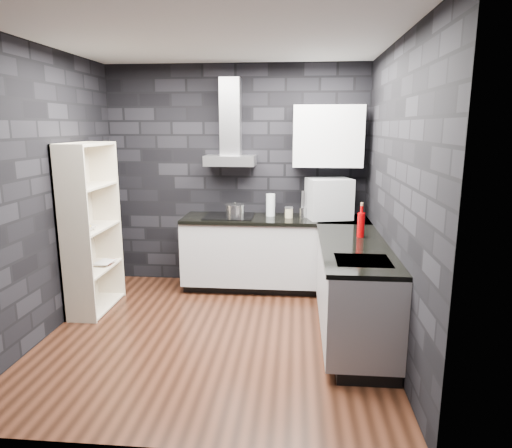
# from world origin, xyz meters

# --- Properties ---
(ground) EXTENTS (3.20, 3.20, 0.00)m
(ground) POSITION_xyz_m (0.00, 0.00, 0.00)
(ground) COLOR #3E1F13
(ceiling) EXTENTS (3.20, 3.20, 0.00)m
(ceiling) POSITION_xyz_m (0.00, 0.00, 2.70)
(ceiling) COLOR silver
(wall_back) EXTENTS (3.20, 0.05, 2.70)m
(wall_back) POSITION_xyz_m (0.00, 1.62, 1.35)
(wall_back) COLOR black
(wall_back) RESTS_ON ground
(wall_front) EXTENTS (3.20, 0.05, 2.70)m
(wall_front) POSITION_xyz_m (0.00, -1.62, 1.35)
(wall_front) COLOR black
(wall_front) RESTS_ON ground
(wall_left) EXTENTS (0.05, 3.20, 2.70)m
(wall_left) POSITION_xyz_m (-1.62, 0.00, 1.35)
(wall_left) COLOR black
(wall_left) RESTS_ON ground
(wall_right) EXTENTS (0.05, 3.20, 2.70)m
(wall_right) POSITION_xyz_m (1.62, 0.00, 1.35)
(wall_right) COLOR black
(wall_right) RESTS_ON ground
(toekick_back) EXTENTS (2.18, 0.50, 0.10)m
(toekick_back) POSITION_xyz_m (0.50, 1.34, 0.05)
(toekick_back) COLOR black
(toekick_back) RESTS_ON ground
(toekick_right) EXTENTS (0.50, 1.78, 0.10)m
(toekick_right) POSITION_xyz_m (1.34, 0.10, 0.05)
(toekick_right) COLOR black
(toekick_right) RESTS_ON ground
(counter_back_cab) EXTENTS (2.20, 0.60, 0.76)m
(counter_back_cab) POSITION_xyz_m (0.50, 1.30, 0.48)
(counter_back_cab) COLOR #B6B6BA
(counter_back_cab) RESTS_ON ground
(counter_right_cab) EXTENTS (0.60, 1.80, 0.76)m
(counter_right_cab) POSITION_xyz_m (1.30, 0.10, 0.48)
(counter_right_cab) COLOR #B6B6BA
(counter_right_cab) RESTS_ON ground
(counter_back_top) EXTENTS (2.20, 0.62, 0.04)m
(counter_back_top) POSITION_xyz_m (0.50, 1.29, 0.88)
(counter_back_top) COLOR black
(counter_back_top) RESTS_ON counter_back_cab
(counter_right_top) EXTENTS (0.62, 1.80, 0.04)m
(counter_right_top) POSITION_xyz_m (1.29, 0.10, 0.88)
(counter_right_top) COLOR black
(counter_right_top) RESTS_ON counter_right_cab
(counter_corner_top) EXTENTS (0.62, 0.62, 0.04)m
(counter_corner_top) POSITION_xyz_m (1.30, 1.30, 0.88)
(counter_corner_top) COLOR black
(counter_corner_top) RESTS_ON counter_right_cab
(hood_body) EXTENTS (0.60, 0.34, 0.12)m
(hood_body) POSITION_xyz_m (-0.05, 1.43, 1.56)
(hood_body) COLOR #B4B3B8
(hood_body) RESTS_ON wall_back
(hood_chimney) EXTENTS (0.24, 0.20, 0.90)m
(hood_chimney) POSITION_xyz_m (-0.05, 1.50, 2.07)
(hood_chimney) COLOR #B4B3B8
(hood_chimney) RESTS_ON hood_body
(upper_cabinet) EXTENTS (0.80, 0.35, 0.70)m
(upper_cabinet) POSITION_xyz_m (1.10, 1.43, 1.85)
(upper_cabinet) COLOR silver
(upper_cabinet) RESTS_ON wall_back
(cooktop) EXTENTS (0.58, 0.50, 0.01)m
(cooktop) POSITION_xyz_m (-0.05, 1.30, 0.91)
(cooktop) COLOR black
(cooktop) RESTS_ON counter_back_top
(sink_rim) EXTENTS (0.44, 0.40, 0.01)m
(sink_rim) POSITION_xyz_m (1.30, -0.40, 0.89)
(sink_rim) COLOR #B4B3B8
(sink_rim) RESTS_ON counter_right_top
(pot) EXTENTS (0.23, 0.23, 0.13)m
(pot) POSITION_xyz_m (0.03, 1.25, 0.98)
(pot) COLOR #B1B1B5
(pot) RESTS_ON cooktop
(glass_vase) EXTENTS (0.13, 0.13, 0.27)m
(glass_vase) POSITION_xyz_m (0.44, 1.39, 1.03)
(glass_vase) COLOR white
(glass_vase) RESTS_ON counter_back_top
(storage_jar) EXTENTS (0.11, 0.11, 0.11)m
(storage_jar) POSITION_xyz_m (0.66, 1.30, 0.96)
(storage_jar) COLOR tan
(storage_jar) RESTS_ON counter_back_top
(utensil_crock) EXTENTS (0.11, 0.11, 0.12)m
(utensil_crock) POSITION_xyz_m (0.83, 1.33, 0.96)
(utensil_crock) COLOR #B1B1B5
(utensil_crock) RESTS_ON counter_back_top
(appliance_garage) EXTENTS (0.57, 0.49, 0.49)m
(appliance_garage) POSITION_xyz_m (1.13, 1.31, 1.12)
(appliance_garage) COLOR #ACAFB4
(appliance_garage) RESTS_ON counter_back_top
(red_bottle) EXTENTS (0.08, 0.08, 0.24)m
(red_bottle) POSITION_xyz_m (1.38, 0.40, 1.02)
(red_bottle) COLOR #A00003
(red_bottle) RESTS_ON counter_right_top
(bookshelf) EXTENTS (0.34, 0.80, 1.80)m
(bookshelf) POSITION_xyz_m (-1.42, 0.53, 0.90)
(bookshelf) COLOR beige
(bookshelf) RESTS_ON ground
(fruit_bowl) EXTENTS (0.28, 0.28, 0.05)m
(fruit_bowl) POSITION_xyz_m (-1.42, 0.39, 0.94)
(fruit_bowl) COLOR silver
(fruit_bowl) RESTS_ON bookshelf
(book_red) EXTENTS (0.15, 0.04, 0.20)m
(book_red) POSITION_xyz_m (-1.43, 0.69, 0.57)
(book_red) COLOR maroon
(book_red) RESTS_ON bookshelf
(book_second) EXTENTS (0.17, 0.04, 0.23)m
(book_second) POSITION_xyz_m (-1.43, 0.66, 0.59)
(book_second) COLOR #B2B2B2
(book_second) RESTS_ON bookshelf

